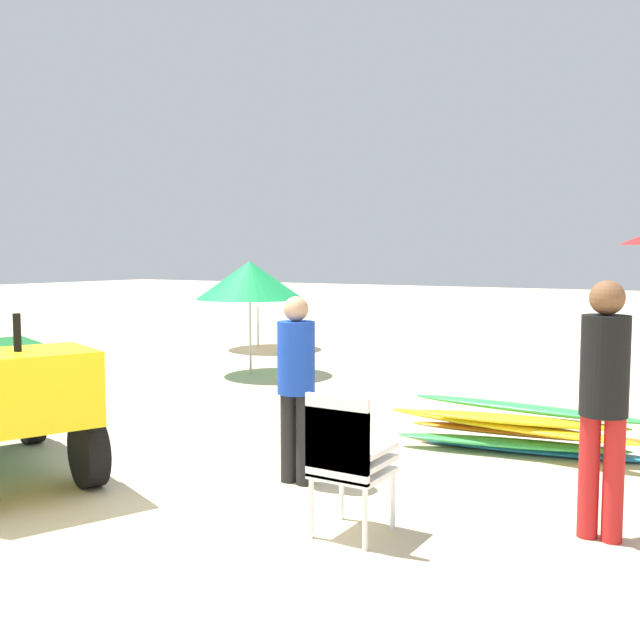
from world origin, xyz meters
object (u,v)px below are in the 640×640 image
object	(u,v)px
lifeguard_near_left	(604,391)
beach_umbrella_mid	(258,287)
beach_umbrella_left	(250,280)
stacked_plastic_chairs	(346,453)
surfboard_pile	(520,430)
lifeguard_near_center	(296,377)

from	to	relation	value
lifeguard_near_left	beach_umbrella_mid	bearing A→B (deg)	138.94
lifeguard_near_left	beach_umbrella_left	size ratio (longest dim) A/B	0.96
beach_umbrella_mid	beach_umbrella_left	bearing A→B (deg)	-55.76
stacked_plastic_chairs	lifeguard_near_left	bearing A→B (deg)	31.16
surfboard_pile	lifeguard_near_left	xyz separation A→B (m)	(1.10, -1.88, 0.80)
surfboard_pile	beach_umbrella_mid	size ratio (longest dim) A/B	1.40
beach_umbrella_left	beach_umbrella_mid	world-z (taller)	beach_umbrella_left
beach_umbrella_left	beach_umbrella_mid	bearing A→B (deg)	124.24
lifeguard_near_center	beach_umbrella_left	world-z (taller)	beach_umbrella_left
surfboard_pile	lifeguard_near_left	size ratio (longest dim) A/B	1.53
stacked_plastic_chairs	surfboard_pile	xyz separation A→B (m)	(0.39, 2.78, -0.37)
surfboard_pile	stacked_plastic_chairs	bearing A→B (deg)	-98.05
beach_umbrella_left	beach_umbrella_mid	distance (m)	3.29
surfboard_pile	beach_umbrella_mid	world-z (taller)	beach_umbrella_mid
lifeguard_near_left	surfboard_pile	bearing A→B (deg)	120.37
stacked_plastic_chairs	surfboard_pile	world-z (taller)	stacked_plastic_chairs
surfboard_pile	lifeguard_near_center	world-z (taller)	lifeguard_near_center
lifeguard_near_center	beach_umbrella_mid	xyz separation A→B (m)	(-5.67, 7.14, 0.38)
beach_umbrella_left	stacked_plastic_chairs	bearing A→B (deg)	-47.76
stacked_plastic_chairs	lifeguard_near_center	xyz separation A→B (m)	(-0.97, 0.85, 0.32)
surfboard_pile	lifeguard_near_center	distance (m)	2.46
stacked_plastic_chairs	beach_umbrella_mid	world-z (taller)	beach_umbrella_mid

